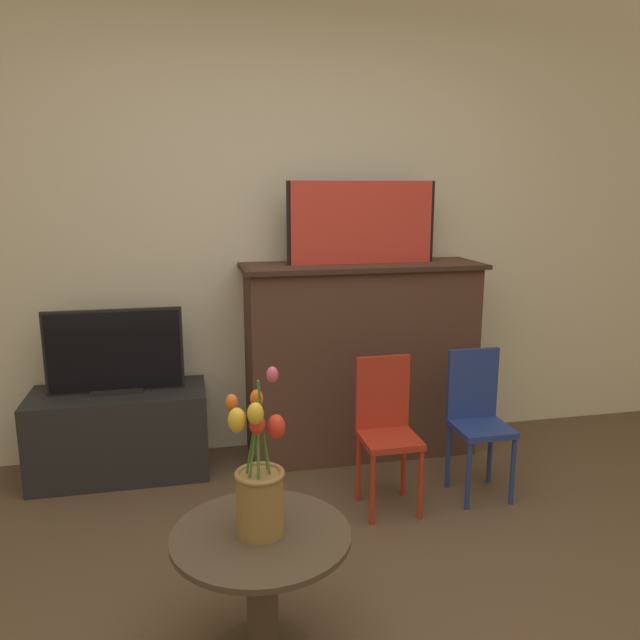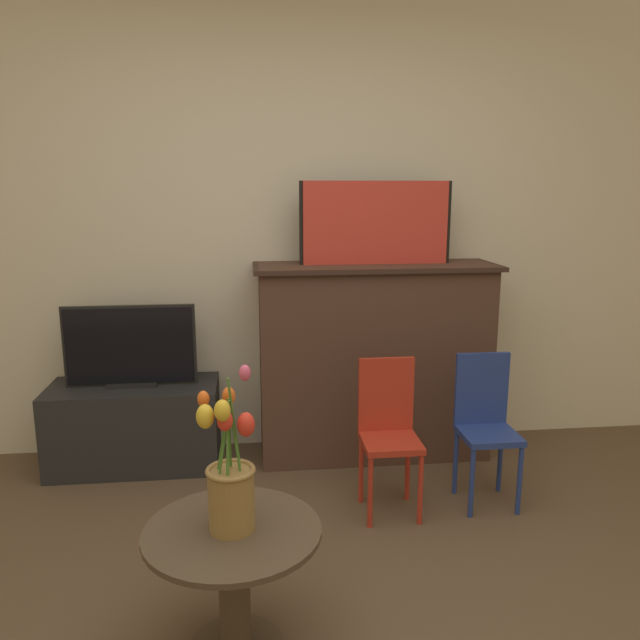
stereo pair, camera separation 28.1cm
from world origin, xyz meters
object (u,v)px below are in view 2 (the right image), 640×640
object	(u,v)px
chair_red	(388,426)
painting	(376,223)
vase_tulips	(230,482)
chair_blue	(485,419)
tv_monitor	(130,347)

from	to	relation	value
chair_red	painting	bearing A→B (deg)	85.14
vase_tulips	painting	bearing A→B (deg)	63.51
chair_red	chair_blue	world-z (taller)	same
chair_red	vase_tulips	bearing A→B (deg)	-128.77
painting	tv_monitor	distance (m)	1.51
tv_monitor	chair_blue	world-z (taller)	tv_monitor
painting	tv_monitor	xyz separation A→B (m)	(-1.36, -0.03, -0.66)
painting	chair_blue	world-z (taller)	painting
painting	chair_blue	xyz separation A→B (m)	(0.44, -0.63, -0.93)
vase_tulips	chair_blue	bearing A→B (deg)	37.49
painting	tv_monitor	bearing A→B (deg)	-178.90
painting	chair_red	xyz separation A→B (m)	(-0.06, -0.66, -0.93)
chair_blue	vase_tulips	bearing A→B (deg)	-142.51
chair_red	chair_blue	distance (m)	0.49
painting	vase_tulips	bearing A→B (deg)	-116.49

